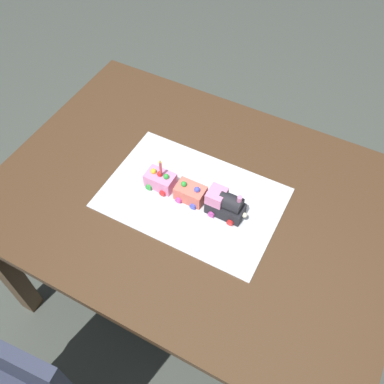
# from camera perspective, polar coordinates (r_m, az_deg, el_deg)

# --- Properties ---
(ground_plane) EXTENTS (8.00, 8.00, 0.00)m
(ground_plane) POSITION_cam_1_polar(r_m,az_deg,el_deg) (2.10, 0.48, -12.57)
(ground_plane) COLOR #474C44
(dining_table) EXTENTS (1.40, 1.00, 0.74)m
(dining_table) POSITION_cam_1_polar(r_m,az_deg,el_deg) (1.54, 0.64, -2.83)
(dining_table) COLOR #4C331E
(dining_table) RESTS_ON ground
(cake_board) EXTENTS (0.60, 0.40, 0.00)m
(cake_board) POSITION_cam_1_polar(r_m,az_deg,el_deg) (1.45, 0.00, -0.76)
(cake_board) COLOR silver
(cake_board) RESTS_ON dining_table
(cake_locomotive) EXTENTS (0.14, 0.08, 0.12)m
(cake_locomotive) POSITION_cam_1_polar(r_m,az_deg,el_deg) (1.38, 4.53, -1.67)
(cake_locomotive) COLOR #232328
(cake_locomotive) RESTS_ON cake_board
(cake_car_caboose_coral) EXTENTS (0.10, 0.08, 0.07)m
(cake_car_caboose_coral) POSITION_cam_1_polar(r_m,az_deg,el_deg) (1.42, -0.21, -0.11)
(cake_car_caboose_coral) COLOR #F27260
(cake_car_caboose_coral) RESTS_ON cake_board
(cake_car_tanker_bubblegum) EXTENTS (0.10, 0.08, 0.07)m
(cake_car_tanker_bubblegum) POSITION_cam_1_polar(r_m,az_deg,el_deg) (1.46, -4.31, 1.65)
(cake_car_tanker_bubblegum) COLOR pink
(cake_car_tanker_bubblegum) RESTS_ON cake_board
(birthday_candle) EXTENTS (0.01, 0.01, 0.07)m
(birthday_candle) POSITION_cam_1_polar(r_m,az_deg,el_deg) (1.40, -4.29, 3.46)
(birthday_candle) COLOR #F24C59
(birthday_candle) RESTS_ON cake_car_tanker_bubblegum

